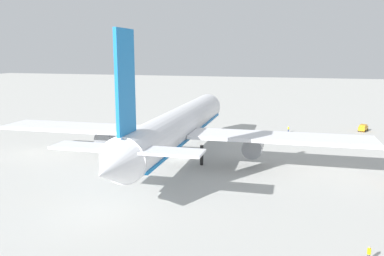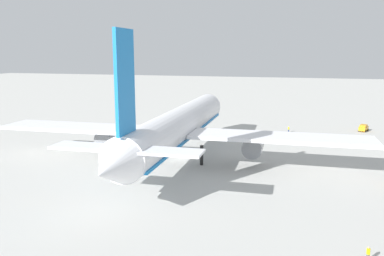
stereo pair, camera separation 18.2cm
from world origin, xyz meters
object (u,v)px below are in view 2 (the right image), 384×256
airliner (178,127)px  service_van (363,128)px  ground_worker_3 (289,129)px  ground_worker_2 (368,254)px  traffic_cone_0 (154,124)px

airliner → service_van: (46.25, -42.15, -6.43)m
airliner → ground_worker_3: (38.37, -21.08, -6.56)m
airliner → ground_worker_2: size_ratio=44.47×
ground_worker_2 → airliner: bearing=44.7°
ground_worker_3 → traffic_cone_0: ground_worker_3 is taller
airliner → ground_worker_2: bearing=-135.3°
airliner → service_van: 62.91m
service_van → ground_worker_2: (-79.73, 9.00, -0.14)m
ground_worker_3 → airliner: bearing=151.2°
service_van → ground_worker_3: service_van is taller
service_van → ground_worker_3: (-7.88, 21.07, -0.13)m
airliner → traffic_cone_0: size_ratio=141.73×
ground_worker_3 → traffic_cone_0: size_ratio=3.22×
ground_worker_2 → traffic_cone_0: ground_worker_2 is taller
ground_worker_2 → ground_worker_3: ground_worker_3 is taller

